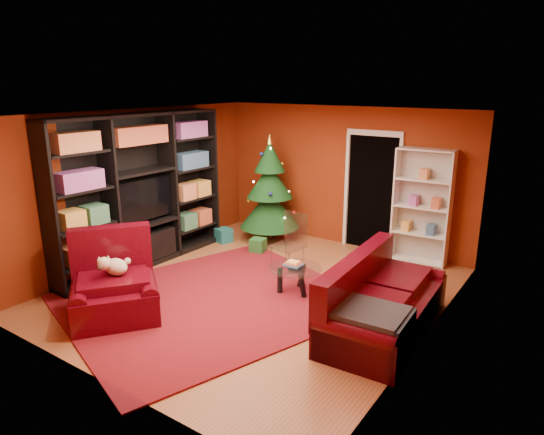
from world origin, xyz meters
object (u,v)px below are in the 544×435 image
Objects in this scene: media_unit at (140,191)px; gift_box_green at (258,245)px; white_bookshelf at (422,207)px; gift_box_red at (283,230)px; dog at (116,267)px; christmas_tree at (270,189)px; acrylic_chair at (287,246)px; gift_box_teal at (224,235)px; armchair at (114,285)px; rug at (211,301)px; sofa at (386,295)px; coffee_table at (295,280)px.

media_unit reaches higher than gift_box_green.
white_bookshelf is (2.57, 1.19, 0.85)m from gift_box_green.
dog is at bearing -88.88° from gift_box_red.
dog is at bearing -87.28° from christmas_tree.
acrylic_chair is (-1.61, -1.68, -0.54)m from white_bookshelf.
white_bookshelf is at bearing 17.33° from gift_box_teal.
acrylic_chair is at bearing 15.47° from armchair.
gift_box_red is (-0.84, 3.13, 0.11)m from rug.
gift_box_green is 2.95m from white_bookshelf.
sofa is at bearing 14.84° from rug.
acrylic_chair is (2.24, 1.05, -0.83)m from media_unit.
christmas_tree is 1.85m from acrylic_chair.
rug is 1.25m from coffee_table.
gift_box_teal is 0.30× the size of acrylic_chair.
sofa is at bearing -17.68° from acrylic_chair.
gift_box_red is 0.20× the size of armchair.
gift_box_red is 4.20m from armchair.
dog reaches higher than rug.
sofa is (3.08, 1.68, 0.01)m from armchair.
rug is 2.67m from gift_box_teal.
coffee_table reaches higher than rug.
media_unit is 2.04m from gift_box_teal.
gift_box_teal is at bearing 126.18° from rug.
media_unit is at bearing 75.91° from dog.
media_unit is 4.73m from white_bookshelf.
white_bookshelf is 0.91× the size of sofa.
gift_box_green is 1.12m from acrylic_chair.
dog is (0.08, -4.11, 0.57)m from gift_box_red.
rug is at bearing -0.46° from dog.
white_bookshelf is at bearing 6.67° from sofa.
gift_box_green is at bearing -70.72° from christmas_tree.
armchair is at bearing -128.44° from coffee_table.
coffee_table is (-1.52, 0.30, -0.27)m from sofa.
acrylic_chair is (1.86, -0.60, 0.31)m from gift_box_teal.
coffee_table reaches higher than gift_box_green.
gift_box_green is at bearing -6.61° from gift_box_teal.
dog is 0.51× the size of coffee_table.
gift_box_red is 0.12× the size of white_bookshelf.
media_unit is at bearing 165.51° from rug.
gift_box_red is 2.87m from white_bookshelf.
christmas_tree reaches higher than rug.
christmas_tree is 3.92m from armchair.
armchair is at bearing -135.00° from dog.
rug is at bearing -71.89° from gift_box_green.
coffee_table is (1.49, -1.13, 0.08)m from gift_box_green.
acrylic_chair is at bearing -54.44° from gift_box_red.
acrylic_chair reaches higher than rug.
gift_box_red is at bearing 126.96° from coffee_table.
christmas_tree is at bearing 39.81° from dog.
christmas_tree reaches higher than gift_box_green.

